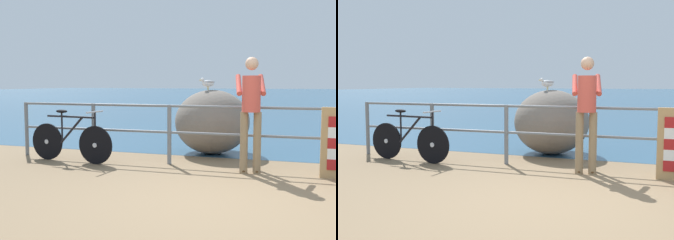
% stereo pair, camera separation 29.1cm
% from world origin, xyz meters
% --- Properties ---
extents(ground_plane, '(120.00, 120.00, 0.10)m').
position_xyz_m(ground_plane, '(0.00, 20.00, -0.05)').
color(ground_plane, '#846B4C').
extents(sea_surface, '(120.00, 90.00, 0.01)m').
position_xyz_m(sea_surface, '(0.00, 47.77, 0.00)').
color(sea_surface, '#2D5675').
rests_on(sea_surface, ground_plane).
extents(promenade_railing, '(8.76, 0.07, 1.02)m').
position_xyz_m(promenade_railing, '(0.00, 1.92, 0.64)').
color(promenade_railing, slate).
rests_on(promenade_railing, ground_plane).
extents(bicycle, '(1.69, 0.48, 0.92)m').
position_xyz_m(bicycle, '(-3.16, 1.57, 0.39)').
color(bicycle, black).
rests_on(bicycle, ground_plane).
extents(person_at_railing, '(0.53, 0.67, 1.78)m').
position_xyz_m(person_at_railing, '(-0.05, 1.64, 0.99)').
color(person_at_railing, '#8C7251').
rests_on(person_at_railing, ground_plane).
extents(breakwater_boulder_main, '(1.46, 1.55, 1.25)m').
position_xyz_m(breakwater_boulder_main, '(-0.98, 3.20, 0.63)').
color(breakwater_boulder_main, slate).
rests_on(breakwater_boulder_main, ground).
extents(seagull, '(0.31, 0.26, 0.23)m').
position_xyz_m(seagull, '(-1.06, 3.16, 1.39)').
color(seagull, gold).
rests_on(seagull, breakwater_boulder_main).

